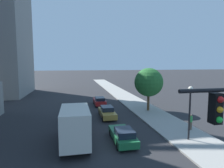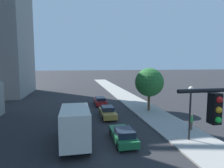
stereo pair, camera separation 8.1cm
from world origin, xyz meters
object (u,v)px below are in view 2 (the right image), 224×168
at_px(car_red, 100,101).
at_px(pedestrian_green_shirt, 191,122).
at_px(box_truck, 75,124).
at_px(street_lamp, 190,104).
at_px(car_black, 75,115).
at_px(car_gold, 108,112).
at_px(street_tree, 149,82).
at_px(car_green, 123,135).

distance_m(car_red, pedestrian_green_shirt, 16.24).
bearing_deg(car_red, box_truck, -105.32).
relative_size(street_lamp, car_black, 1.04).
xyz_separation_m(car_gold, box_truck, (-4.21, -7.88, 1.16)).
bearing_deg(box_truck, street_tree, 42.45).
distance_m(car_black, pedestrian_green_shirt, 13.52).
distance_m(street_lamp, car_black, 13.62).
relative_size(street_tree, car_black, 1.34).
relative_size(car_green, car_black, 0.98).
height_order(car_gold, box_truck, box_truck).
distance_m(street_lamp, pedestrian_green_shirt, 3.80).
bearing_deg(street_lamp, street_tree, 87.12).
distance_m(street_tree, car_gold, 7.80).
xyz_separation_m(car_black, car_red, (4.21, 8.04, 0.04)).
height_order(car_green, pedestrian_green_shirt, pedestrian_green_shirt).
height_order(car_black, car_gold, car_gold).
relative_size(car_black, car_gold, 1.00).
distance_m(car_gold, box_truck, 9.01).
bearing_deg(car_green, car_red, 90.00).
bearing_deg(box_truck, car_green, -5.15).
bearing_deg(street_lamp, car_green, 172.22).
bearing_deg(street_tree, car_gold, -163.09).
distance_m(car_green, car_gold, 8.26).
bearing_deg(car_gold, pedestrian_green_shirt, -40.94).
bearing_deg(street_lamp, box_truck, 173.30).
bearing_deg(car_green, box_truck, 174.85).
xyz_separation_m(street_lamp, car_red, (-6.04, 16.57, -2.73)).
height_order(car_black, car_red, car_red).
height_order(street_lamp, street_tree, street_tree).
xyz_separation_m(car_black, box_truck, (0.00, -7.33, 1.19)).
bearing_deg(car_gold, car_green, -90.00).
bearing_deg(car_gold, car_black, -172.55).
bearing_deg(car_red, street_lamp, -69.98).
bearing_deg(car_red, street_tree, -39.71).
xyz_separation_m(street_tree, box_truck, (-10.81, -9.89, -2.48)).
height_order(street_lamp, car_red, street_lamp).
bearing_deg(car_red, pedestrian_green_shirt, -61.32).
bearing_deg(pedestrian_green_shirt, car_green, -169.11).
relative_size(car_red, car_gold, 0.91).
bearing_deg(car_black, street_tree, 13.31).
distance_m(street_lamp, car_red, 17.85).
bearing_deg(car_green, street_lamp, -7.78).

